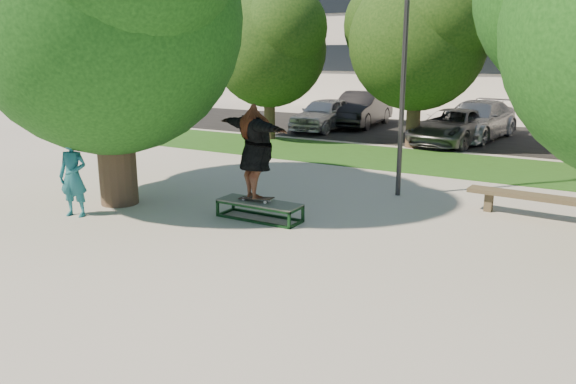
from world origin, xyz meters
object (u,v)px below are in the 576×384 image
Objects in this scene: bench at (549,200)px; car_grey at (452,127)px; car_silver_a at (324,114)px; grind_box at (259,210)px; bystander at (73,176)px; car_silver_b at (476,120)px; car_dark at (361,109)px; lamppost at (404,62)px; tree_left at (105,1)px.

bench is 0.70× the size of car_grey.
grind_box is at bearing -68.36° from car_silver_a.
bench is at bearing -43.88° from car_silver_a.
bench is at bearing 30.04° from grind_box.
grind_box is at bearing 9.88° from bystander.
car_dark is at bearing 174.78° from car_silver_b.
bystander is 16.11m from car_silver_b.
car_dark reaches higher than grind_box.
bench reaches higher than grind_box.
bystander is (-5.23, -5.18, -2.29)m from lamppost.
bystander is at bearing -135.30° from lamppost.
car_silver_a is at bearing -165.03° from car_silver_b.
tree_left is 13.67m from car_grey.
car_silver_a is at bearing 125.89° from lamppost.
lamppost is 3.39× the size of grind_box.
car_grey is (4.33, 12.41, -3.78)m from tree_left.
bench is 0.68× the size of car_dark.
tree_left is 13.93m from car_silver_a.
tree_left is 1.38× the size of car_silver_b.
car_dark reaches higher than car_grey.
lamppost is 4.85m from grind_box.
grind_box is 15.51m from car_dark.
car_dark is 1.04× the size of car_grey.
lamppost is at bearing 27.53° from bystander.
lamppost is 7.71m from bystander.
lamppost is 8.91m from car_grey.
car_grey reaches higher than grind_box.
bench is at bearing 21.82° from tree_left.
car_silver_b is (1.27, 13.63, 0.56)m from grind_box.
car_grey is 0.90× the size of car_silver_b.
grind_box is 3.95m from bystander.
car_grey is (0.80, 11.91, 0.46)m from grind_box.
lamppost is 4.37m from bench.
grind_box is at bearing -117.38° from lamppost.
lamppost reaches higher than car_silver_b.
tree_left reaches higher than car_silver_a.
tree_left is 1.70× the size of car_silver_a.
grind_box is 0.35× the size of car_silver_b.
tree_left is 3.95× the size of grind_box.
bench is 0.78× the size of car_silver_a.
grind_box is 11.94m from car_grey.
car_dark is (0.83, 2.07, 0.08)m from car_silver_a.
tree_left is at bearing -143.58° from lamppost.
car_dark is (-9.38, 11.93, 0.38)m from bench.
car_dark is at bearing 156.59° from car_grey.
car_silver_a is at bearing 96.55° from tree_left.
lamppost is 1.46× the size of car_silver_a.
lamppost is at bearing 175.75° from bench.
bystander reaches higher than car_silver_b.
tree_left is at bearing -83.31° from car_silver_a.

